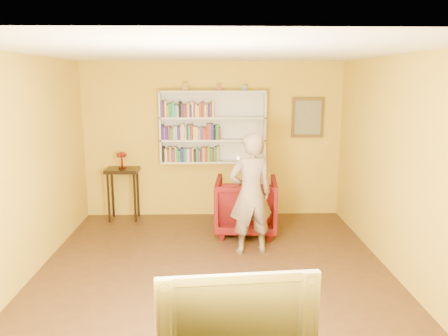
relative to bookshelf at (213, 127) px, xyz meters
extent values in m
cube|color=#3F2714|center=(0.00, -2.41, -1.65)|extent=(5.30, 5.80, 0.12)
cube|color=gold|center=(0.00, 0.11, -0.24)|extent=(5.30, 0.04, 2.70)
cube|color=gold|center=(0.00, -4.93, -0.24)|extent=(5.30, 0.04, 2.70)
cube|color=gold|center=(-2.27, -2.41, -0.24)|extent=(0.04, 5.80, 2.70)
cube|color=gold|center=(2.27, -2.41, -0.24)|extent=(0.04, 5.80, 2.70)
cube|color=white|center=(0.00, -2.41, 1.14)|extent=(5.30, 5.80, 0.06)
cube|color=silver|center=(0.00, 0.07, 0.01)|extent=(1.80, 0.03, 1.20)
cube|color=silver|center=(-0.89, -0.06, 0.01)|extent=(0.03, 0.28, 1.20)
cube|color=silver|center=(0.89, -0.06, 0.01)|extent=(0.03, 0.28, 1.20)
cube|color=silver|center=(0.00, -0.06, -0.59)|extent=(1.80, 0.28, 0.03)
cube|color=silver|center=(0.00, -0.06, -0.21)|extent=(1.80, 0.28, 0.03)
cube|color=silver|center=(0.00, -0.06, 0.17)|extent=(1.80, 0.28, 0.03)
cube|color=silver|center=(0.00, -0.06, 0.61)|extent=(1.80, 0.28, 0.03)
cube|color=black|center=(-0.84, -0.11, -0.45)|extent=(0.03, 0.16, 0.26)
cube|color=beige|center=(-0.80, -0.11, -0.46)|extent=(0.04, 0.16, 0.23)
cube|color=#973017|center=(-0.76, -0.10, -0.47)|extent=(0.03, 0.19, 0.21)
cube|color=#B08223|center=(-0.73, -0.11, -0.45)|extent=(0.04, 0.17, 0.26)
cube|color=#64287A|center=(-0.68, -0.11, -0.47)|extent=(0.04, 0.16, 0.22)
cube|color=#B08223|center=(-0.64, -0.10, -0.45)|extent=(0.03, 0.18, 0.26)
cube|color=#1B7C43|center=(-0.61, -0.11, -0.46)|extent=(0.03, 0.16, 0.24)
cube|color=#1B7C43|center=(-0.57, -0.11, -0.48)|extent=(0.04, 0.17, 0.19)
cube|color=#292197|center=(-0.54, -0.10, -0.46)|extent=(0.02, 0.18, 0.23)
cube|color=#292197|center=(-0.51, -0.11, -0.46)|extent=(0.03, 0.16, 0.23)
cube|color=#1B7C43|center=(-0.47, -0.10, -0.47)|extent=(0.04, 0.18, 0.23)
cube|color=beige|center=(-0.42, -0.12, -0.47)|extent=(0.04, 0.14, 0.23)
cube|color=#64287A|center=(-0.38, -0.10, -0.47)|extent=(0.03, 0.18, 0.23)
cube|color=gold|center=(-0.35, -0.10, -0.46)|extent=(0.02, 0.18, 0.25)
cube|color=black|center=(-0.31, -0.11, -0.48)|extent=(0.04, 0.15, 0.19)
cube|color=#1B7C43|center=(-0.27, -0.10, -0.46)|extent=(0.04, 0.18, 0.23)
cube|color=#973017|center=(-0.23, -0.10, -0.48)|extent=(0.03, 0.18, 0.20)
cube|color=#292197|center=(-0.20, -0.10, -0.46)|extent=(0.02, 0.17, 0.24)
cube|color=#B08223|center=(-0.16, -0.10, -0.46)|extent=(0.04, 0.18, 0.25)
cube|color=maroon|center=(-0.11, -0.11, -0.45)|extent=(0.04, 0.16, 0.25)
cube|color=#B08223|center=(-0.08, -0.12, -0.45)|extent=(0.02, 0.14, 0.27)
cube|color=#1B7C43|center=(-0.04, -0.12, -0.46)|extent=(0.04, 0.14, 0.23)
cube|color=maroon|center=(0.00, -0.11, -0.47)|extent=(0.03, 0.17, 0.22)
cube|color=#1B7C43|center=(0.04, -0.11, -0.45)|extent=(0.04, 0.16, 0.25)
cube|color=#B08223|center=(0.09, -0.11, -0.45)|extent=(0.03, 0.17, 0.27)
cube|color=#292197|center=(-0.85, -0.11, -0.07)|extent=(0.03, 0.16, 0.25)
cube|color=#64287A|center=(-0.81, -0.10, -0.09)|extent=(0.03, 0.19, 0.21)
cube|color=#292197|center=(-0.77, -0.12, -0.09)|extent=(0.03, 0.14, 0.21)
cube|color=maroon|center=(-0.73, -0.10, -0.09)|extent=(0.04, 0.19, 0.22)
cube|color=#1B7C43|center=(-0.69, -0.11, -0.11)|extent=(0.04, 0.16, 0.19)
cube|color=beige|center=(-0.65, -0.11, -0.09)|extent=(0.03, 0.16, 0.22)
cube|color=beige|center=(-0.62, -0.11, -0.08)|extent=(0.02, 0.16, 0.23)
cube|color=#292197|center=(-0.58, -0.12, -0.09)|extent=(0.04, 0.14, 0.23)
cube|color=gold|center=(-0.53, -0.12, -0.07)|extent=(0.03, 0.15, 0.25)
cube|color=beige|center=(-0.50, -0.10, -0.07)|extent=(0.03, 0.17, 0.27)
cube|color=beige|center=(-0.46, -0.12, -0.09)|extent=(0.03, 0.15, 0.22)
cube|color=black|center=(-0.43, -0.11, -0.07)|extent=(0.02, 0.16, 0.25)
cube|color=teal|center=(-0.40, -0.10, -0.08)|extent=(0.03, 0.17, 0.24)
cube|color=#973017|center=(-0.36, -0.10, -0.07)|extent=(0.04, 0.17, 0.26)
cube|color=gold|center=(-0.31, -0.11, -0.09)|extent=(0.04, 0.15, 0.22)
cube|color=beige|center=(-0.27, -0.11, -0.09)|extent=(0.04, 0.16, 0.21)
cube|color=#B08223|center=(-0.23, -0.10, -0.10)|extent=(0.03, 0.17, 0.20)
cube|color=#292197|center=(-0.19, -0.11, -0.09)|extent=(0.04, 0.17, 0.22)
cube|color=#973017|center=(-0.14, -0.11, -0.10)|extent=(0.04, 0.16, 0.20)
cube|color=#973017|center=(-0.10, -0.11, -0.07)|extent=(0.03, 0.16, 0.27)
cube|color=#973017|center=(-0.06, -0.11, -0.07)|extent=(0.04, 0.16, 0.27)
cube|color=#292197|center=(-0.01, -0.10, -0.07)|extent=(0.04, 0.17, 0.27)
cube|color=black|center=(0.03, -0.10, -0.08)|extent=(0.03, 0.19, 0.23)
cube|color=#1B7C43|center=(0.07, -0.10, -0.07)|extent=(0.04, 0.17, 0.25)
cube|color=maroon|center=(0.11, -0.11, -0.10)|extent=(0.03, 0.15, 0.21)
cube|color=#64287A|center=(-0.85, -0.10, 0.31)|extent=(0.03, 0.18, 0.27)
cube|color=#292197|center=(-0.82, -0.11, 0.31)|extent=(0.02, 0.17, 0.25)
cube|color=gold|center=(-0.78, -0.12, 0.31)|extent=(0.03, 0.14, 0.27)
cube|color=#B08223|center=(-0.75, -0.11, 0.28)|extent=(0.03, 0.16, 0.20)
cube|color=#1B7C43|center=(-0.70, -0.11, 0.30)|extent=(0.04, 0.16, 0.23)
cube|color=teal|center=(-0.66, -0.11, 0.30)|extent=(0.04, 0.16, 0.25)
cube|color=teal|center=(-0.62, -0.10, 0.28)|extent=(0.03, 0.19, 0.20)
cube|color=beige|center=(-0.59, -0.10, 0.28)|extent=(0.03, 0.17, 0.19)
cube|color=black|center=(-0.55, -0.11, 0.31)|extent=(0.04, 0.16, 0.26)
cube|color=#292197|center=(-0.51, -0.10, 0.29)|extent=(0.02, 0.17, 0.22)
cube|color=#973017|center=(-0.48, -0.11, 0.28)|extent=(0.03, 0.15, 0.21)
cube|color=#64287A|center=(-0.44, -0.11, 0.29)|extent=(0.03, 0.16, 0.21)
cube|color=gold|center=(-0.41, -0.11, 0.30)|extent=(0.04, 0.16, 0.23)
cube|color=#292197|center=(-0.37, -0.11, 0.28)|extent=(0.02, 0.16, 0.19)
cube|color=beige|center=(-0.34, -0.10, 0.30)|extent=(0.02, 0.18, 0.25)
cube|color=#973017|center=(-0.31, -0.11, 0.31)|extent=(0.02, 0.16, 0.25)
cube|color=beige|center=(-0.28, -0.11, 0.29)|extent=(0.03, 0.16, 0.21)
cube|color=gold|center=(-0.24, -0.11, 0.28)|extent=(0.03, 0.16, 0.19)
cube|color=#973017|center=(-0.21, -0.10, 0.29)|extent=(0.03, 0.18, 0.23)
cube|color=maroon|center=(-0.16, -0.10, 0.31)|extent=(0.04, 0.17, 0.26)
cube|color=beige|center=(-0.13, -0.11, 0.29)|extent=(0.03, 0.16, 0.21)
cube|color=#B08223|center=(-0.10, -0.12, 0.29)|extent=(0.02, 0.14, 0.22)
cube|color=#292197|center=(-0.06, -0.11, 0.29)|extent=(0.03, 0.15, 0.22)
cube|color=maroon|center=(-0.03, -0.11, 0.30)|extent=(0.03, 0.17, 0.25)
cube|color=beige|center=(0.01, -0.11, 0.31)|extent=(0.03, 0.16, 0.26)
cube|color=olive|center=(-0.46, -0.06, 0.68)|extent=(0.09, 0.09, 0.12)
cube|color=#A43640|center=(0.10, -0.06, 0.67)|extent=(0.07, 0.07, 0.09)
cube|color=slate|center=(0.53, -0.06, 0.67)|extent=(0.07, 0.07, 0.10)
cube|color=#543A18|center=(1.65, 0.06, 0.16)|extent=(0.55, 0.04, 0.70)
cube|color=gray|center=(1.65, 0.03, 0.16)|extent=(0.45, 0.02, 0.58)
cylinder|color=black|center=(-1.77, -0.32, -1.17)|extent=(0.04, 0.04, 0.85)
cylinder|color=black|center=(-1.33, -0.32, -1.17)|extent=(0.04, 0.04, 0.85)
cylinder|color=black|center=(-1.77, 0.00, -1.17)|extent=(0.04, 0.04, 0.85)
cylinder|color=black|center=(-1.33, 0.00, -1.17)|extent=(0.04, 0.04, 0.85)
cube|color=black|center=(-1.55, -0.16, -0.72)|extent=(0.55, 0.42, 0.06)
cylinder|color=maroon|center=(-1.55, -0.16, -0.68)|extent=(0.12, 0.12, 0.02)
cylinder|color=maroon|center=(-1.55, -0.16, -0.59)|extent=(0.03, 0.03, 0.16)
ellipsoid|color=maroon|center=(-1.55, -0.16, -0.45)|extent=(0.17, 0.17, 0.11)
cylinder|color=#FDE4AD|center=(-1.47, -0.16, -0.46)|extent=(0.01, 0.01, 0.12)
cylinder|color=#FDE4AD|center=(-1.48, -0.11, -0.46)|extent=(0.01, 0.01, 0.12)
cylinder|color=#FDE4AD|center=(-1.52, -0.08, -0.46)|extent=(0.01, 0.01, 0.12)
cylinder|color=#FDE4AD|center=(-1.56, -0.08, -0.46)|extent=(0.01, 0.01, 0.12)
cylinder|color=#FDE4AD|center=(-1.61, -0.10, -0.46)|extent=(0.01, 0.01, 0.12)
cylinder|color=#FDE4AD|center=(-1.63, -0.14, -0.46)|extent=(0.01, 0.01, 0.12)
cylinder|color=#FDE4AD|center=(-1.63, -0.18, -0.46)|extent=(0.01, 0.01, 0.12)
cylinder|color=#FDE4AD|center=(-1.61, -0.22, -0.46)|extent=(0.01, 0.01, 0.12)
cylinder|color=#FDE4AD|center=(-1.56, -0.24, -0.46)|extent=(0.01, 0.01, 0.12)
cylinder|color=#FDE4AD|center=(-1.52, -0.24, -0.46)|extent=(0.01, 0.01, 0.12)
cylinder|color=#FDE4AD|center=(-1.48, -0.20, -0.46)|extent=(0.01, 0.01, 0.12)
imported|color=#480509|center=(0.52, -0.86, -1.15)|extent=(1.02, 1.05, 0.88)
imported|color=#786658|center=(0.52, -1.69, -0.74)|extent=(0.69, 0.53, 1.70)
cube|color=white|center=(0.32, -1.93, -0.19)|extent=(0.04, 0.15, 0.04)
imported|color=black|center=(0.15, -4.66, -0.81)|extent=(1.14, 0.24, 0.65)
camera|label=1|loc=(-0.01, -7.50, 0.81)|focal=35.00mm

